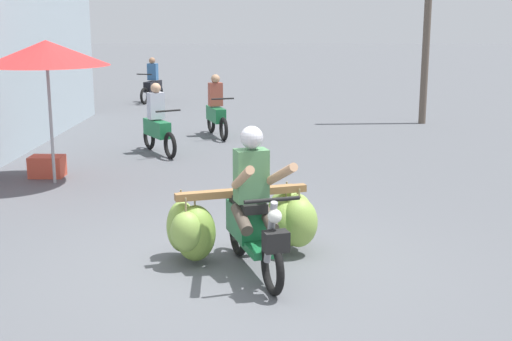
% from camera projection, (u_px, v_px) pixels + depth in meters
% --- Properties ---
extents(ground_plane, '(120.00, 120.00, 0.00)m').
position_uv_depth(ground_plane, '(236.00, 271.00, 7.45)').
color(ground_plane, '#56595E').
extents(motorbike_main_loaded, '(1.82, 1.97, 1.58)m').
position_uv_depth(motorbike_main_loaded, '(253.00, 220.00, 7.67)').
color(motorbike_main_loaded, black).
rests_on(motorbike_main_loaded, ground).
extents(motorbike_distant_ahead_left, '(0.63, 1.59, 1.40)m').
position_uv_depth(motorbike_distant_ahead_left, '(152.00, 84.00, 21.75)').
color(motorbike_distant_ahead_left, black).
rests_on(motorbike_distant_ahead_left, ground).
extents(motorbike_distant_ahead_right, '(0.71, 1.56, 1.40)m').
position_uv_depth(motorbike_distant_ahead_right, '(216.00, 111.00, 15.57)').
color(motorbike_distant_ahead_right, black).
rests_on(motorbike_distant_ahead_right, ground).
extents(motorbike_distant_far_ahead, '(0.93, 1.43, 1.40)m').
position_uv_depth(motorbike_distant_far_ahead, '(157.00, 125.00, 13.64)').
color(motorbike_distant_far_ahead, black).
rests_on(motorbike_distant_far_ahead, ground).
extents(market_umbrella_near_shop, '(1.98, 1.98, 2.31)m').
position_uv_depth(market_umbrella_near_shop, '(46.00, 53.00, 10.87)').
color(market_umbrella_near_shop, '#99999E').
rests_on(market_umbrella_near_shop, ground).
extents(produce_crate, '(0.56, 0.40, 0.36)m').
position_uv_depth(produce_crate, '(47.00, 166.00, 11.73)').
color(produce_crate, '#CC4C38').
rests_on(produce_crate, ground).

